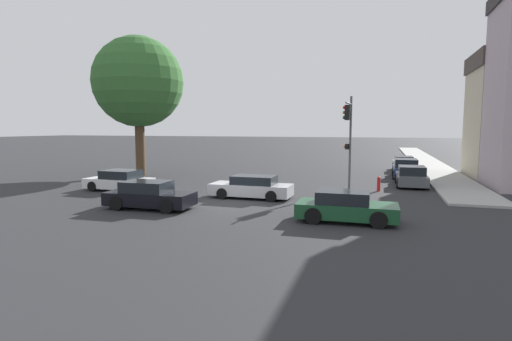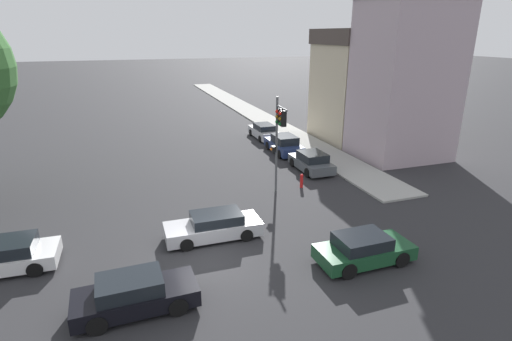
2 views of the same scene
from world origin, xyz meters
name	(u,v)px [view 1 (image 1 of 2)]	position (x,y,z in m)	size (l,w,h in m)	color
ground_plane	(225,204)	(0.00, 0.00, 0.00)	(300.00, 300.00, 0.00)	#28282B
sidewalk_strip	(423,160)	(12.70, 32.90, 0.07)	(3.24, 60.00, 0.13)	#9E9E99
street_tree	(138,82)	(-11.60, 9.94, 7.70)	(7.41, 7.41, 11.45)	#4C3823
traffic_signal	(348,125)	(5.76, 6.20, 4.14)	(0.52, 2.05, 5.93)	#515456
crossing_car_0	(252,187)	(0.79, 2.12, 0.62)	(4.62, 1.89, 1.28)	#B7B7BC
crossing_car_1	(149,195)	(-3.11, -2.22, 0.65)	(4.36, 1.98, 1.36)	black
crossing_car_2	(346,207)	(6.37, -2.14, 0.63)	(4.20, 1.98, 1.32)	#194728
crossing_car_3	(120,181)	(-8.09, 2.26, 0.62)	(4.22, 2.15, 1.30)	silver
parked_car_0	(411,177)	(9.76, 9.65, 0.66)	(2.01, 4.04, 1.39)	#4C5156
parked_car_1	(406,169)	(9.65, 14.51, 0.71)	(2.01, 4.41, 1.52)	navy
parked_car_2	(404,164)	(9.76, 19.68, 0.66)	(1.86, 4.29, 1.38)	#B7B7BC
fire_hydrant	(379,183)	(7.66, 6.83, 0.49)	(0.22, 0.22, 0.92)	red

